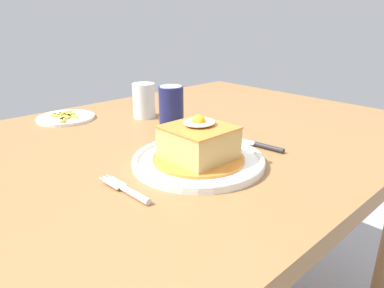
{
  "coord_description": "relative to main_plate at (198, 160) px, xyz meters",
  "views": [
    {
      "loc": [
        -0.51,
        -0.66,
        1.04
      ],
      "look_at": [
        -0.03,
        -0.15,
        0.79
      ],
      "focal_mm": 32.9,
      "sensor_mm": 36.0,
      "label": 1
    }
  ],
  "objects": [
    {
      "name": "sandwich_meal",
      "position": [
        0.0,
        0.0,
        0.04
      ],
      "size": [
        0.2,
        0.2,
        0.1
      ],
      "color": "orange",
      "rests_on": "main_plate"
    },
    {
      "name": "soda_can",
      "position": [
        0.11,
        0.21,
        0.05
      ],
      "size": [
        0.07,
        0.07,
        0.12
      ],
      "color": "#191E51",
      "rests_on": "dining_table"
    },
    {
      "name": "knife",
      "position": [
        0.18,
        -0.03,
        -0.0
      ],
      "size": [
        0.03,
        0.17,
        0.01
      ],
      "color": "#262628",
      "rests_on": "dining_table"
    },
    {
      "name": "drinking_glass",
      "position": [
        0.13,
        0.38,
        0.04
      ],
      "size": [
        0.07,
        0.07,
        0.1
      ],
      "color": "silver",
      "rests_on": "dining_table"
    },
    {
      "name": "main_plate",
      "position": [
        0.0,
        0.0,
        0.0
      ],
      "size": [
        0.28,
        0.28,
        0.02
      ],
      "color": "white",
      "rests_on": "dining_table"
    },
    {
      "name": "side_plate_fries",
      "position": [
        -0.06,
        0.52,
        -0.0
      ],
      "size": [
        0.17,
        0.17,
        0.02
      ],
      "color": "white",
      "rests_on": "dining_table"
    },
    {
      "name": "fork",
      "position": [
        -0.18,
        -0.01,
        -0.0
      ],
      "size": [
        0.02,
        0.14,
        0.01
      ],
      "color": "silver",
      "rests_on": "dining_table"
    },
    {
      "name": "dining_table",
      "position": [
        0.03,
        0.17,
        -0.1
      ],
      "size": [
        1.49,
        0.96,
        0.75
      ],
      "color": "olive",
      "rests_on": "ground_plane"
    }
  ]
}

